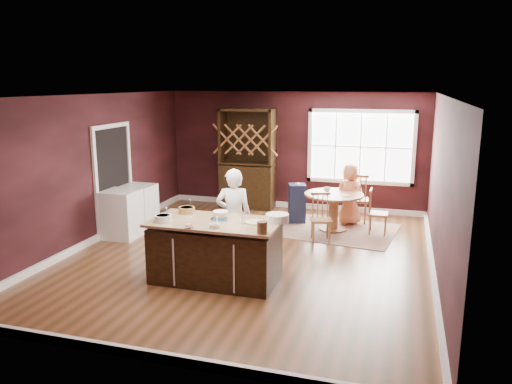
# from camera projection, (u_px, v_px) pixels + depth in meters

# --- Properties ---
(room_shell) EXTENTS (7.00, 7.00, 7.00)m
(room_shell) POSITION_uv_depth(u_px,v_px,m) (250.00, 178.00, 8.27)
(room_shell) COLOR brown
(room_shell) RESTS_ON ground
(window) EXTENTS (2.36, 0.10, 1.66)m
(window) POSITION_uv_depth(u_px,v_px,m) (361.00, 147.00, 11.07)
(window) COLOR white
(window) RESTS_ON room_shell
(doorway) EXTENTS (0.08, 1.26, 2.13)m
(doorway) POSITION_uv_depth(u_px,v_px,m) (114.00, 181.00, 9.73)
(doorway) COLOR white
(doorway) RESTS_ON room_shell
(kitchen_island) EXTENTS (1.91, 1.00, 0.92)m
(kitchen_island) POSITION_uv_depth(u_px,v_px,m) (216.00, 252.00, 7.40)
(kitchen_island) COLOR black
(kitchen_island) RESTS_ON ground
(dining_table) EXTENTS (1.17, 1.17, 0.75)m
(dining_table) POSITION_uv_depth(u_px,v_px,m) (334.00, 204.00, 9.91)
(dining_table) COLOR #975822
(dining_table) RESTS_ON ground
(baker) EXTENTS (0.65, 0.51, 1.58)m
(baker) POSITION_uv_depth(u_px,v_px,m) (234.00, 217.00, 8.03)
(baker) COLOR white
(baker) RESTS_ON ground
(layer_cake) EXTENTS (0.30, 0.30, 0.12)m
(layer_cake) POSITION_uv_depth(u_px,v_px,m) (221.00, 215.00, 7.37)
(layer_cake) COLOR white
(layer_cake) RESTS_ON kitchen_island
(bowl_blue) EXTENTS (0.25, 0.25, 0.10)m
(bowl_blue) POSITION_uv_depth(u_px,v_px,m) (163.00, 218.00, 7.26)
(bowl_blue) COLOR white
(bowl_blue) RESTS_ON kitchen_island
(bowl_yellow) EXTENTS (0.25, 0.25, 0.09)m
(bowl_yellow) POSITION_uv_depth(u_px,v_px,m) (187.00, 210.00, 7.73)
(bowl_yellow) COLOR #AC7F47
(bowl_yellow) RESTS_ON kitchen_island
(bowl_pink) EXTENTS (0.14, 0.14, 0.05)m
(bowl_pink) POSITION_uv_depth(u_px,v_px,m) (189.00, 226.00, 6.94)
(bowl_pink) COLOR silver
(bowl_pink) RESTS_ON kitchen_island
(bowl_olive) EXTENTS (0.15, 0.15, 0.06)m
(bowl_olive) POSITION_uv_depth(u_px,v_px,m) (215.00, 226.00, 6.95)
(bowl_olive) COLOR beige
(bowl_olive) RESTS_ON kitchen_island
(drinking_glass) EXTENTS (0.08, 0.08, 0.16)m
(drinking_glass) POSITION_uv_depth(u_px,v_px,m) (243.00, 218.00, 7.15)
(drinking_glass) COLOR silver
(drinking_glass) RESTS_ON kitchen_island
(dinner_plate) EXTENTS (0.29, 0.29, 0.02)m
(dinner_plate) POSITION_uv_depth(u_px,v_px,m) (255.00, 222.00, 7.20)
(dinner_plate) COLOR #F3E3C2
(dinner_plate) RESTS_ON kitchen_island
(white_tub) EXTENTS (0.34, 0.34, 0.12)m
(white_tub) POSITION_uv_depth(u_px,v_px,m) (277.00, 218.00, 7.25)
(white_tub) COLOR white
(white_tub) RESTS_ON kitchen_island
(stoneware_crock) EXTENTS (0.14, 0.14, 0.17)m
(stoneware_crock) POSITION_uv_depth(u_px,v_px,m) (262.00, 228.00, 6.67)
(stoneware_crock) COLOR #41351F
(stoneware_crock) RESTS_ON kitchen_island
(rug) EXTENTS (2.64, 2.17, 0.01)m
(rug) POSITION_uv_depth(u_px,v_px,m) (333.00, 230.00, 10.03)
(rug) COLOR brown
(rug) RESTS_ON ground
(chair_east) EXTENTS (0.36, 0.38, 0.90)m
(chair_east) POSITION_uv_depth(u_px,v_px,m) (378.00, 212.00, 9.67)
(chair_east) COLOR #9A6431
(chair_east) RESTS_ON ground
(chair_south) EXTENTS (0.47, 0.46, 0.91)m
(chair_south) POSITION_uv_depth(u_px,v_px,m) (321.00, 218.00, 9.21)
(chair_south) COLOR olive
(chair_south) RESTS_ON ground
(chair_north) EXTENTS (0.48, 0.46, 1.07)m
(chair_north) POSITION_uv_depth(u_px,v_px,m) (357.00, 198.00, 10.47)
(chair_north) COLOR #9A5527
(chair_north) RESTS_ON ground
(seated_woman) EXTENTS (0.74, 0.66, 1.28)m
(seated_woman) POSITION_uv_depth(u_px,v_px,m) (350.00, 194.00, 10.31)
(seated_woman) COLOR #D27D53
(seated_woman) RESTS_ON ground
(high_chair) EXTENTS (0.44, 0.44, 0.86)m
(high_chair) POSITION_uv_depth(u_px,v_px,m) (297.00, 202.00, 10.51)
(high_chair) COLOR #141933
(high_chair) RESTS_ON ground
(toddler) EXTENTS (0.18, 0.14, 0.26)m
(toddler) POSITION_uv_depth(u_px,v_px,m) (300.00, 185.00, 10.39)
(toddler) COLOR #8CA5BF
(toddler) RESTS_ON high_chair
(table_plate) EXTENTS (0.18, 0.18, 0.01)m
(table_plate) POSITION_uv_depth(u_px,v_px,m) (346.00, 195.00, 9.68)
(table_plate) COLOR beige
(table_plate) RESTS_ON dining_table
(table_cup) EXTENTS (0.15, 0.15, 0.10)m
(table_cup) POSITION_uv_depth(u_px,v_px,m) (327.00, 189.00, 10.01)
(table_cup) COLOR silver
(table_cup) RESTS_ON dining_table
(hutch) EXTENTS (1.27, 0.53, 2.32)m
(hutch) POSITION_uv_depth(u_px,v_px,m) (247.00, 159.00, 11.62)
(hutch) COLOR black
(hutch) RESTS_ON ground
(washer) EXTENTS (0.63, 0.61, 0.91)m
(washer) POSITION_uv_depth(u_px,v_px,m) (122.00, 214.00, 9.47)
(washer) COLOR silver
(washer) RESTS_ON ground
(dryer) EXTENTS (0.61, 0.59, 0.89)m
(dryer) POSITION_uv_depth(u_px,v_px,m) (139.00, 207.00, 10.07)
(dryer) COLOR white
(dryer) RESTS_ON ground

